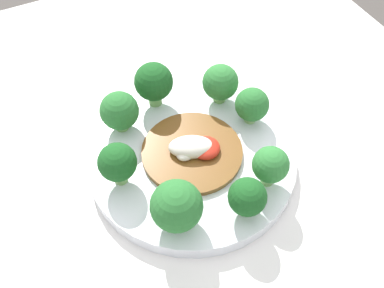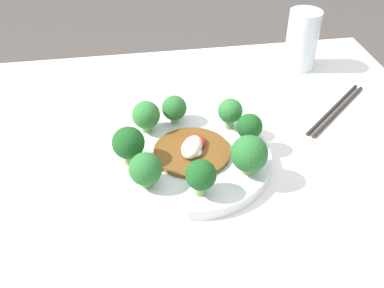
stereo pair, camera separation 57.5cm
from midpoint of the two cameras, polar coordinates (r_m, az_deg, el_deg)
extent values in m
cube|color=silver|center=(0.94, 18.60, -21.89)|extent=(0.92, 0.85, 0.76)
cylinder|color=silver|center=(0.60, 27.41, -8.84)|extent=(0.26, 0.26, 0.02)
cylinder|color=#70A356|center=(0.65, 28.55, -0.68)|extent=(0.02, 0.02, 0.01)
sphere|color=#2D7533|center=(0.64, 29.44, 0.78)|extent=(0.05, 0.05, 0.05)
cylinder|color=#89B76B|center=(0.55, 29.49, -16.84)|extent=(0.02, 0.02, 0.01)
sphere|color=#286B2D|center=(0.52, 30.80, -15.55)|extent=(0.06, 0.06, 0.06)
cylinder|color=#7AAD5B|center=(0.54, 21.11, -12.05)|extent=(0.02, 0.02, 0.02)
sphere|color=#19511E|center=(0.51, 21.99, -10.66)|extent=(0.05, 0.05, 0.05)
cylinder|color=#7AAD5B|center=(0.57, 18.54, -4.79)|extent=(0.02, 0.02, 0.01)
sphere|color=#286B2D|center=(0.55, 19.22, -3.29)|extent=(0.05, 0.05, 0.05)
cylinder|color=#89B76B|center=(0.65, 32.55, -3.33)|extent=(0.02, 0.02, 0.01)
sphere|color=#286B2D|center=(0.64, 33.46, -2.07)|extent=(0.04, 0.04, 0.04)
cylinder|color=#7AAD5B|center=(0.59, 35.78, -14.38)|extent=(0.02, 0.02, 0.01)
sphere|color=#19511E|center=(0.57, 36.92, -13.31)|extent=(0.04, 0.04, 0.04)
cylinder|color=#70A356|center=(0.62, 36.75, -10.59)|extent=(0.02, 0.02, 0.02)
sphere|color=#2D7533|center=(0.60, 37.95, -9.35)|extent=(0.04, 0.04, 0.04)
cylinder|color=#70A356|center=(0.61, 21.36, -1.07)|extent=(0.02, 0.02, 0.02)
sphere|color=#19511E|center=(0.59, 22.21, 0.73)|extent=(0.05, 0.05, 0.05)
cylinder|color=brown|center=(0.59, 27.90, -8.16)|extent=(0.13, 0.13, 0.01)
ellipsoid|color=silver|center=(0.58, 27.65, -7.90)|extent=(0.05, 0.05, 0.02)
ellipsoid|color=silver|center=(0.58, 28.21, -7.64)|extent=(0.05, 0.07, 0.02)
ellipsoid|color=red|center=(0.59, 29.66, -7.63)|extent=(0.05, 0.05, 0.02)
camera|label=1|loc=(0.29, 99.41, -14.90)|focal=42.00mm
camera|label=2|loc=(0.29, -80.59, 14.90)|focal=42.00mm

